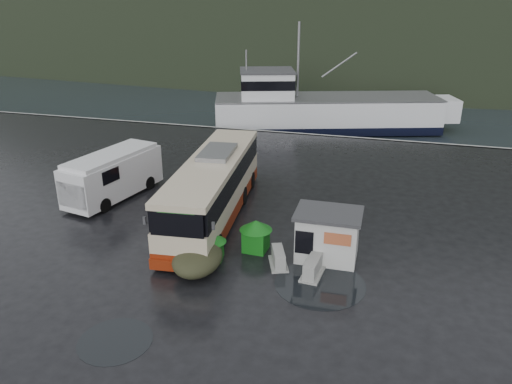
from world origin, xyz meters
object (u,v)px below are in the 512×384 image
(coach_bus, at_px, (214,217))
(fishing_trawler, at_px, (326,116))
(ticket_kiosk, at_px, (326,257))
(jersey_barrier_b, at_px, (312,275))
(waste_bin_right, at_px, (256,250))
(dome_tent, at_px, (198,270))
(jersey_barrier_a, at_px, (278,265))
(waste_bin_left, at_px, (213,259))
(white_van, at_px, (116,197))

(coach_bus, bearing_deg, fishing_trawler, 78.71)
(ticket_kiosk, distance_m, jersey_barrier_b, 1.75)
(coach_bus, bearing_deg, waste_bin_right, -48.94)
(dome_tent, distance_m, jersey_barrier_a, 3.62)
(coach_bus, relative_size, waste_bin_right, 8.00)
(waste_bin_left, bearing_deg, ticket_kiosk, 16.60)
(dome_tent, relative_size, ticket_kiosk, 1.01)
(dome_tent, bearing_deg, ticket_kiosk, 26.21)
(jersey_barrier_b, distance_m, fishing_trawler, 30.15)
(white_van, relative_size, dome_tent, 2.20)
(jersey_barrier_b, bearing_deg, waste_bin_left, 177.45)
(white_van, xyz_separation_m, waste_bin_right, (9.92, -4.11, 0.00))
(waste_bin_right, distance_m, ticket_kiosk, 3.36)
(white_van, height_order, jersey_barrier_a, white_van)
(ticket_kiosk, bearing_deg, jersey_barrier_b, -102.44)
(white_van, xyz_separation_m, ticket_kiosk, (13.28, -3.94, 0.00))
(coach_bus, xyz_separation_m, white_van, (-6.70, 1.06, 0.00))
(dome_tent, bearing_deg, waste_bin_right, 51.15)
(jersey_barrier_a, bearing_deg, dome_tent, -157.64)
(waste_bin_right, relative_size, jersey_barrier_b, 0.96)
(waste_bin_left, height_order, jersey_barrier_a, waste_bin_left)
(jersey_barrier_a, distance_m, fishing_trawler, 29.54)
(waste_bin_right, xyz_separation_m, dome_tent, (-1.99, -2.47, 0.00))
(coach_bus, distance_m, white_van, 6.79)
(jersey_barrier_b, bearing_deg, white_van, 156.33)
(waste_bin_right, bearing_deg, coach_bus, 136.50)
(waste_bin_left, distance_m, fishing_trawler, 29.74)
(dome_tent, bearing_deg, jersey_barrier_b, 10.44)
(white_van, relative_size, waste_bin_left, 5.12)
(white_van, bearing_deg, dome_tent, -27.80)
(coach_bus, height_order, white_van, coach_bus)
(waste_bin_left, height_order, ticket_kiosk, ticket_kiosk)
(fishing_trawler, bearing_deg, white_van, -128.68)
(ticket_kiosk, height_order, fishing_trawler, fishing_trawler)
(coach_bus, distance_m, ticket_kiosk, 7.18)
(jersey_barrier_b, bearing_deg, coach_bus, 143.46)
(waste_bin_left, relative_size, jersey_barrier_b, 0.80)
(coach_bus, xyz_separation_m, jersey_barrier_b, (6.21, -4.60, 0.00))
(ticket_kiosk, bearing_deg, dome_tent, -154.24)
(coach_bus, height_order, fishing_trawler, fishing_trawler)
(coach_bus, xyz_separation_m, waste_bin_left, (1.52, -4.39, 0.00))
(white_van, bearing_deg, waste_bin_right, -10.62)
(white_van, xyz_separation_m, jersey_barrier_b, (12.91, -5.66, 0.00))
(white_van, relative_size, ticket_kiosk, 2.22)
(white_van, distance_m, dome_tent, 10.30)
(waste_bin_left, bearing_deg, coach_bus, 109.10)
(waste_bin_left, bearing_deg, waste_bin_right, 38.43)
(jersey_barrier_a, height_order, fishing_trawler, fishing_trawler)
(waste_bin_right, height_order, dome_tent, waste_bin_right)
(dome_tent, distance_m, ticket_kiosk, 5.96)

